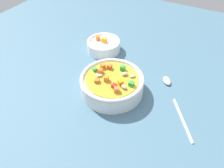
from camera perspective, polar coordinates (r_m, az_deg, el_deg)
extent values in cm
cube|color=#42667A|center=(62.22, 0.00, -2.47)|extent=(140.00, 140.00, 2.00)
cylinder|color=white|center=(59.92, 0.00, -0.31)|extent=(17.85, 17.85, 4.50)
torus|color=white|center=(58.17, 0.00, 1.51)|extent=(17.86, 17.86, 1.08)
cylinder|color=#AD972B|center=(58.25, 0.00, 1.42)|extent=(14.83, 14.83, 0.40)
cube|color=orange|center=(61.23, -2.46, 4.86)|extent=(1.68, 1.68, 1.26)
ellipsoid|color=beige|center=(58.57, 5.57, 2.17)|extent=(2.01, 1.91, 0.69)
cube|color=green|center=(60.58, -4.66, 4.00)|extent=(1.70, 1.70, 0.87)
cube|color=orange|center=(53.94, 1.22, -1.52)|extent=(1.66, 1.66, 1.39)
cube|color=orange|center=(56.86, -4.09, 0.92)|extent=(1.48, 1.48, 0.93)
cube|color=green|center=(55.67, 5.07, -0.16)|extent=(1.24, 1.24, 1.11)
cube|color=orange|center=(60.99, -0.67, 4.73)|extent=(1.24, 1.24, 1.27)
cube|color=red|center=(55.13, 0.62, -0.52)|extent=(1.38, 1.38, 1.07)
cube|color=green|center=(60.45, 2.90, 4.31)|extent=(1.26, 1.26, 1.36)
ellipsoid|color=beige|center=(58.58, -3.45, 2.35)|extent=(1.89, 2.01, 0.73)
ellipsoid|color=beige|center=(58.83, 3.47, 2.78)|extent=(2.02, 1.86, 1.05)
cube|color=#D85C23|center=(59.57, -3.12, 3.53)|extent=(1.45, 1.45, 1.24)
ellipsoid|color=beige|center=(55.00, 3.22, -0.76)|extent=(1.64, 1.98, 1.03)
cube|color=orange|center=(55.83, 2.36, 0.36)|extent=(1.70, 1.70, 1.39)
cube|color=orange|center=(56.97, -1.54, 1.48)|extent=(1.51, 1.51, 1.43)
cylinder|color=silver|center=(57.32, 18.64, -8.93)|extent=(11.87, 8.43, 0.71)
ellipsoid|color=silver|center=(65.96, 14.62, 0.89)|extent=(4.36, 3.90, 1.09)
cylinder|color=white|center=(76.56, -2.26, 10.16)|extent=(11.67, 11.67, 3.33)
torus|color=white|center=(75.53, -2.30, 11.36)|extent=(11.79, 11.79, 0.93)
cube|color=orange|center=(76.79, -3.78, 12.33)|extent=(2.03, 2.03, 1.48)
cube|color=orange|center=(75.47, -2.09, 11.82)|extent=(1.76, 1.76, 1.52)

